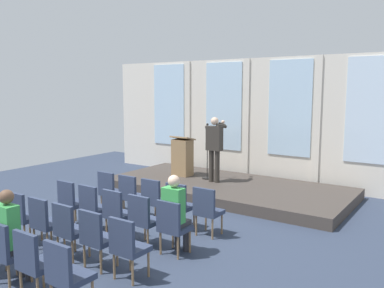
% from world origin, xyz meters
% --- Properties ---
extents(ground_plane, '(15.34, 15.34, 0.00)m').
position_xyz_m(ground_plane, '(0.00, 0.00, 0.00)').
color(ground_plane, '#2D384C').
extents(rear_partition, '(10.63, 0.14, 3.65)m').
position_xyz_m(rear_partition, '(0.04, 5.89, 1.87)').
color(rear_partition, silver).
rests_on(rear_partition, ground).
extents(stage_platform, '(6.37, 2.91, 0.26)m').
position_xyz_m(stage_platform, '(0.00, 4.15, 0.13)').
color(stage_platform, '#3F3833').
rests_on(stage_platform, ground).
extents(speaker, '(0.50, 0.69, 1.75)m').
position_xyz_m(speaker, '(-0.34, 4.12, 1.28)').
color(speaker, '#332D28').
rests_on(speaker, stage_platform).
extents(mic_stand, '(0.28, 0.28, 1.55)m').
position_xyz_m(mic_stand, '(-0.71, 4.34, 0.60)').
color(mic_stand, black).
rests_on(mic_stand, stage_platform).
extents(lectern, '(0.60, 0.48, 1.16)m').
position_xyz_m(lectern, '(-1.53, 4.30, 0.82)').
color(lectern, '#93724C').
rests_on(lectern, stage_platform).
extents(chair_r0_c0, '(0.46, 0.44, 0.94)m').
position_xyz_m(chair_r0_c0, '(-1.28, 1.18, 0.53)').
color(chair_r0_c0, olive).
rests_on(chair_r0_c0, ground).
extents(chair_r0_c1, '(0.46, 0.44, 0.94)m').
position_xyz_m(chair_r0_c1, '(-0.64, 1.18, 0.53)').
color(chair_r0_c1, olive).
rests_on(chair_r0_c1, ground).
extents(chair_r0_c2, '(0.46, 0.44, 0.94)m').
position_xyz_m(chair_r0_c2, '(0.00, 1.18, 0.53)').
color(chair_r0_c2, olive).
rests_on(chair_r0_c2, ground).
extents(chair_r0_c3, '(0.46, 0.44, 0.94)m').
position_xyz_m(chair_r0_c3, '(0.64, 1.18, 0.53)').
color(chair_r0_c3, olive).
rests_on(chair_r0_c3, ground).
extents(chair_r0_c4, '(0.46, 0.44, 0.94)m').
position_xyz_m(chair_r0_c4, '(1.28, 1.18, 0.53)').
color(chair_r0_c4, olive).
rests_on(chair_r0_c4, ground).
extents(chair_r1_c0, '(0.46, 0.44, 0.94)m').
position_xyz_m(chair_r1_c0, '(-1.28, 0.11, 0.53)').
color(chair_r1_c0, olive).
rests_on(chair_r1_c0, ground).
extents(chair_r1_c1, '(0.46, 0.44, 0.94)m').
position_xyz_m(chair_r1_c1, '(-0.64, 0.11, 0.53)').
color(chair_r1_c1, olive).
rests_on(chair_r1_c1, ground).
extents(chair_r1_c2, '(0.46, 0.44, 0.94)m').
position_xyz_m(chair_r1_c2, '(0.00, 0.11, 0.53)').
color(chair_r1_c2, olive).
rests_on(chair_r1_c2, ground).
extents(chair_r1_c3, '(0.46, 0.44, 0.94)m').
position_xyz_m(chair_r1_c3, '(0.64, 0.11, 0.53)').
color(chair_r1_c3, olive).
rests_on(chair_r1_c3, ground).
extents(chair_r1_c4, '(0.46, 0.44, 0.94)m').
position_xyz_m(chair_r1_c4, '(1.28, 0.11, 0.53)').
color(chair_r1_c4, olive).
rests_on(chair_r1_c4, ground).
extents(audience_r1_c4, '(0.36, 0.39, 1.35)m').
position_xyz_m(audience_r1_c4, '(1.28, 0.19, 0.75)').
color(audience_r1_c4, '#2D2D33').
rests_on(audience_r1_c4, ground).
extents(chair_r2_c0, '(0.46, 0.44, 0.94)m').
position_xyz_m(chair_r2_c0, '(-1.28, -0.97, 0.53)').
color(chair_r2_c0, olive).
rests_on(chair_r2_c0, ground).
extents(chair_r2_c1, '(0.46, 0.44, 0.94)m').
position_xyz_m(chair_r2_c1, '(-0.64, -0.97, 0.53)').
color(chair_r2_c1, olive).
rests_on(chair_r2_c1, ground).
extents(chair_r2_c2, '(0.46, 0.44, 0.94)m').
position_xyz_m(chair_r2_c2, '(0.00, -0.97, 0.53)').
color(chair_r2_c2, olive).
rests_on(chair_r2_c2, ground).
extents(chair_r2_c3, '(0.46, 0.44, 0.94)m').
position_xyz_m(chair_r2_c3, '(0.64, -0.97, 0.53)').
color(chair_r2_c3, olive).
rests_on(chair_r2_c3, ground).
extents(chair_r2_c4, '(0.46, 0.44, 0.94)m').
position_xyz_m(chair_r2_c4, '(1.28, -0.97, 0.53)').
color(chair_r2_c4, olive).
rests_on(chair_r2_c4, ground).
extents(chair_r3_c2, '(0.46, 0.44, 0.94)m').
position_xyz_m(chair_r3_c2, '(0.00, -2.04, 0.53)').
color(chair_r3_c2, olive).
rests_on(chair_r3_c2, ground).
extents(audience_r3_c2, '(0.36, 0.39, 1.37)m').
position_xyz_m(audience_r3_c2, '(0.00, -1.96, 0.76)').
color(audience_r3_c2, '#2D2D33').
rests_on(audience_r3_c2, ground).
extents(chair_r3_c3, '(0.46, 0.44, 0.94)m').
position_xyz_m(chair_r3_c3, '(0.64, -2.04, 0.53)').
color(chair_r3_c3, olive).
rests_on(chair_r3_c3, ground).
extents(chair_r3_c4, '(0.46, 0.44, 0.94)m').
position_xyz_m(chair_r3_c4, '(1.28, -2.04, 0.53)').
color(chair_r3_c4, olive).
rests_on(chair_r3_c4, ground).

